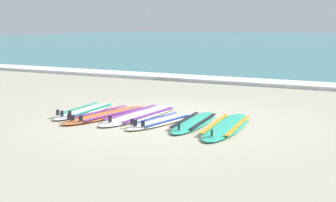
# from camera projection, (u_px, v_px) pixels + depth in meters

# --- Properties ---
(ground_plane) EXTENTS (80.00, 80.00, 0.00)m
(ground_plane) POSITION_uv_depth(u_px,v_px,m) (167.00, 120.00, 9.16)
(ground_plane) COLOR #B7AD93
(wave_foam_strip) EXTENTS (80.00, 1.11, 0.11)m
(wave_foam_strip) POSITION_uv_depth(u_px,v_px,m) (252.00, 82.00, 14.45)
(wave_foam_strip) COLOR white
(wave_foam_strip) RESTS_ON ground
(surfboard_0) EXTENTS (0.62, 2.16, 0.18)m
(surfboard_0) POSITION_uv_depth(u_px,v_px,m) (86.00, 110.00, 9.92)
(surfboard_0) COLOR silver
(surfboard_0) RESTS_ON ground
(surfboard_1) EXTENTS (1.01, 2.44, 0.18)m
(surfboard_1) POSITION_uv_depth(u_px,v_px,m) (107.00, 115.00, 9.49)
(surfboard_1) COLOR orange
(surfboard_1) RESTS_ON ground
(surfboard_2) EXTENTS (0.87, 2.63, 0.18)m
(surfboard_2) POSITION_uv_depth(u_px,v_px,m) (141.00, 115.00, 9.48)
(surfboard_2) COLOR white
(surfboard_2) RESTS_ON ground
(surfboard_3) EXTENTS (0.87, 1.96, 0.18)m
(surfboard_3) POSITION_uv_depth(u_px,v_px,m) (161.00, 121.00, 8.86)
(surfboard_3) COLOR silver
(surfboard_3) RESTS_ON ground
(surfboard_4) EXTENTS (0.68, 2.13, 0.18)m
(surfboard_4) POSITION_uv_depth(u_px,v_px,m) (194.00, 122.00, 8.78)
(surfboard_4) COLOR #2DB793
(surfboard_4) RESTS_ON ground
(surfboard_5) EXTENTS (0.81, 2.48, 0.18)m
(surfboard_5) POSITION_uv_depth(u_px,v_px,m) (226.00, 126.00, 8.44)
(surfboard_5) COLOR #2DB793
(surfboard_5) RESTS_ON ground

